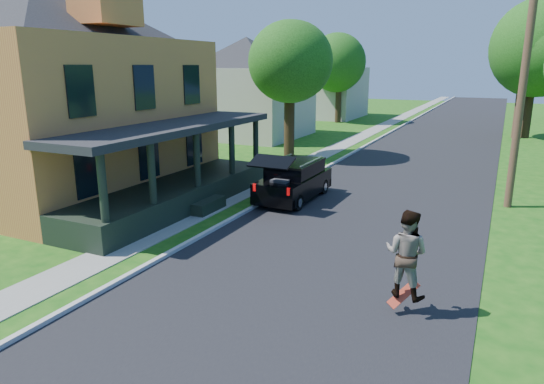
% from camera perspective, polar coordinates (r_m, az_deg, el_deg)
% --- Properties ---
extents(ground, '(140.00, 140.00, 0.00)m').
position_cam_1_polar(ground, '(10.60, -0.44, -14.59)').
color(ground, '#145010').
rests_on(ground, ground).
extents(street, '(8.00, 120.00, 0.02)m').
position_cam_1_polar(street, '(29.06, 17.20, 3.73)').
color(street, black).
rests_on(street, ground).
extents(curb, '(0.15, 120.00, 0.12)m').
position_cam_1_polar(curb, '(29.90, 9.51, 4.48)').
color(curb, '#B0B0AB').
rests_on(curb, ground).
extents(sidewalk, '(1.30, 120.00, 0.03)m').
position_cam_1_polar(sidewalk, '(30.35, 6.70, 4.73)').
color(sidewalk, gray).
rests_on(sidewalk, ground).
extents(front_walk, '(6.50, 1.20, 0.03)m').
position_cam_1_polar(front_walk, '(20.39, -17.25, -0.73)').
color(front_walk, gray).
rests_on(front_walk, ground).
extents(main_house, '(15.56, 15.56, 10.10)m').
position_cam_1_polar(main_house, '(22.12, -24.73, 12.70)').
color(main_house, '#D8873F').
rests_on(main_house, ground).
extents(neighbor_house_mid, '(12.78, 12.78, 8.30)m').
position_cam_1_polar(neighbor_house_mid, '(36.79, -2.98, 13.10)').
color(neighbor_house_mid, '#B5B2A0').
rests_on(neighbor_house_mid, ground).
extents(neighbor_house_far, '(12.78, 12.78, 8.30)m').
position_cam_1_polar(neighbor_house_far, '(51.41, 5.81, 13.48)').
color(neighbor_house_far, '#B5B2A0').
rests_on(neighbor_house_far, ground).
extents(black_suv, '(1.75, 4.44, 2.06)m').
position_cam_1_polar(black_suv, '(19.13, 2.58, 1.37)').
color(black_suv, black).
rests_on(black_suv, ground).
extents(skateboarder, '(1.04, 0.88, 1.91)m').
position_cam_1_polar(skateboarder, '(10.64, 15.51, -6.99)').
color(skateboarder, black).
rests_on(skateboarder, ground).
extents(skateboard, '(0.62, 0.63, 0.53)m').
position_cam_1_polar(skateboard, '(11.01, 15.21, -11.60)').
color(skateboard, '#B0250F').
rests_on(skateboard, ground).
extents(tree_left_mid, '(5.82, 5.48, 8.21)m').
position_cam_1_polar(tree_left_mid, '(28.32, 2.05, 15.23)').
color(tree_left_mid, black).
rests_on(tree_left_mid, ground).
extents(tree_left_far, '(5.58, 5.36, 8.40)m').
position_cam_1_polar(tree_left_far, '(46.17, 7.94, 15.08)').
color(tree_left_far, black).
rests_on(tree_left_far, ground).
extents(tree_right_mid, '(6.58, 6.42, 9.83)m').
position_cam_1_polar(tree_right_mid, '(40.35, 28.62, 14.72)').
color(tree_right_mid, black).
rests_on(tree_right_mid, ground).
extents(utility_pole_near, '(1.71, 0.38, 10.76)m').
position_cam_1_polar(utility_pole_near, '(19.74, 27.78, 14.08)').
color(utility_pole_near, '#482C21').
rests_on(utility_pole_near, ground).
extents(utility_pole_far, '(1.44, 0.29, 7.81)m').
position_cam_1_polar(utility_pole_far, '(39.73, 27.10, 11.44)').
color(utility_pole_far, '#482C21').
rests_on(utility_pole_far, ground).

